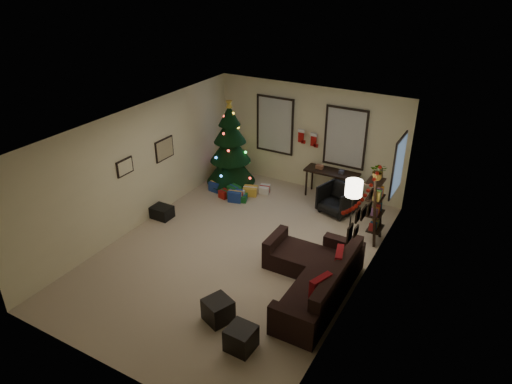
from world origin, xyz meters
The scene contains 29 objects.
floor centered at (0.00, 0.00, 0.00)m, with size 7.00×7.00×0.00m, color #BEA990.
ceiling centered at (0.00, 0.00, 2.70)m, with size 7.00×7.00×0.00m, color white.
wall_back centered at (0.00, 3.50, 1.35)m, with size 5.00×5.00×0.00m, color beige.
wall_front centered at (0.00, -3.50, 1.35)m, with size 5.00×5.00×0.00m, color beige.
wall_left centered at (-2.50, 0.00, 1.35)m, with size 7.00×7.00×0.00m, color beige.
wall_right centered at (2.50, 0.00, 1.35)m, with size 7.00×7.00×0.00m, color beige.
window_back_left centered at (-0.95, 3.47, 1.55)m, with size 1.05×0.06×1.50m.
window_back_right centered at (0.95, 3.47, 1.55)m, with size 1.05×0.06×1.50m.
window_right_wall centered at (2.47, 2.55, 1.50)m, with size 0.06×0.90×1.30m.
christmas_tree centered at (-1.79, 2.60, 0.98)m, with size 1.28×1.28×2.37m.
presents centered at (-1.36, 2.14, 0.12)m, with size 1.50×1.05×0.30m.
sofa centered at (1.86, -0.35, 0.27)m, with size 1.73×2.52×0.83m.
pillow_red_a centered at (2.21, -1.01, 0.64)m, with size 0.12×0.43×0.43m, color maroon.
pillow_red_b centered at (2.21, -0.16, 0.64)m, with size 0.12×0.45×0.45m, color maroon.
pillow_cream centered at (2.21, 0.51, 0.63)m, with size 0.11×0.40×0.40m, color beige.
ottoman_near centered at (0.76, -1.86, 0.20)m, with size 0.42×0.42×0.40m, color black.
ottoman_far centered at (1.42, -2.22, 0.20)m, with size 0.42×0.42×0.40m, color black.
desk centered at (0.77, 3.22, 0.64)m, with size 1.34×0.48×0.72m.
desk_chair centered at (1.19, 2.57, 0.35)m, with size 0.68×0.64×0.70m, color black.
bookshelf centered at (2.30, 1.79, 0.78)m, with size 0.30×0.48×1.61m.
potted_plant centered at (2.30, 1.54, 1.79)m, with size 0.41×0.35×0.45m, color #4C4C4C.
floor_lamp centered at (1.95, 1.19, 1.33)m, with size 0.34×0.34×1.59m.
art_map centered at (-2.48, 0.88, 1.49)m, with size 0.04×0.60×0.50m.
art_abstract centered at (-2.48, -0.39, 1.53)m, with size 0.04×0.45×0.35m.
gallery centered at (2.48, -0.07, 1.57)m, with size 0.03×1.25×0.54m.
garland centered at (2.45, 0.01, 1.98)m, with size 0.08×1.90×0.30m, color #A5140C, non-canonical shape.
stocking_left centered at (-0.14, 3.33, 1.44)m, with size 0.20×0.05×0.36m.
stocking_right centered at (0.19, 3.36, 1.40)m, with size 0.20×0.05×0.36m.
storage_bin centered at (-2.32, 0.35, 0.14)m, with size 0.56×0.37×0.28m, color black.
Camera 1 is at (4.26, -6.79, 5.50)m, focal length 32.75 mm.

